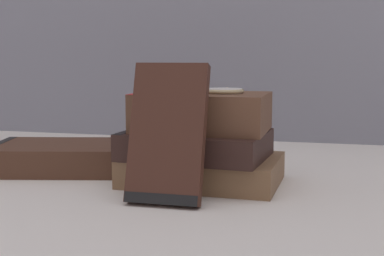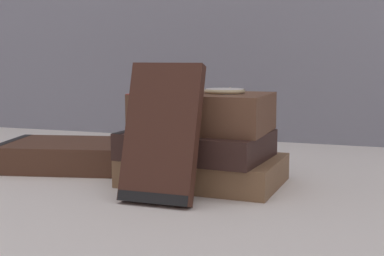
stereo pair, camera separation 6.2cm
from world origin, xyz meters
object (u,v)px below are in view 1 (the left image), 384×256
(pocket_watch, at_px, (224,91))
(book_side_left, at_px, (57,157))
(book_flat_middle, at_px, (192,144))
(book_flat_top, at_px, (199,112))
(book_flat_bottom, at_px, (199,169))
(book_leaning_front, at_px, (167,138))

(pocket_watch, bearing_deg, book_side_left, 175.74)
(book_flat_middle, height_order, book_side_left, book_flat_middle)
(book_flat_top, bearing_deg, book_flat_middle, -127.02)
(book_flat_middle, bearing_deg, book_flat_bottom, 51.28)
(book_flat_bottom, xyz_separation_m, pocket_watch, (0.03, 0.01, 0.11))
(book_flat_middle, relative_size, book_leaning_front, 1.19)
(book_flat_middle, bearing_deg, book_leaning_front, -88.81)
(book_flat_middle, bearing_deg, book_side_left, 176.05)
(book_flat_middle, xyz_separation_m, book_leaning_front, (-0.01, -0.09, 0.02))
(book_side_left, relative_size, book_leaning_front, 1.37)
(book_leaning_front, bearing_deg, book_flat_middle, 86.38)
(book_flat_bottom, xyz_separation_m, book_flat_middle, (-0.01, -0.01, 0.04))
(book_leaning_front, bearing_deg, book_side_left, 148.87)
(book_flat_bottom, height_order, book_leaning_front, book_leaning_front)
(book_flat_bottom, xyz_separation_m, book_leaning_front, (-0.01, -0.10, 0.06))
(book_flat_middle, bearing_deg, book_flat_top, 57.04)
(book_flat_middle, distance_m, book_flat_top, 0.04)
(book_flat_bottom, height_order, book_flat_top, book_flat_top)
(book_flat_middle, distance_m, book_side_left, 0.22)
(book_flat_bottom, relative_size, book_leaning_front, 1.28)
(book_flat_bottom, distance_m, book_side_left, 0.22)
(book_side_left, height_order, pocket_watch, pocket_watch)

